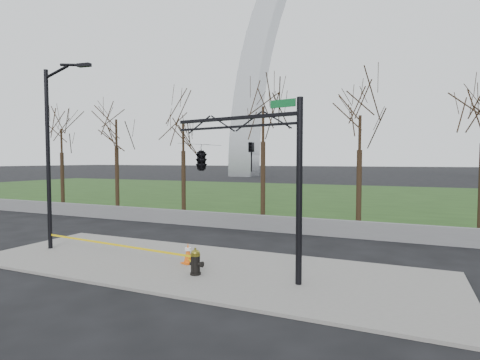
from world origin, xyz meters
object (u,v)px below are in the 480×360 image
at_px(street_light, 52,145).
at_px(traffic_signal_mast, 217,157).
at_px(traffic_cone, 188,253).
at_px(fire_hydrant, 196,262).

bearing_deg(street_light, traffic_signal_mast, -5.31).
distance_m(traffic_cone, street_light, 7.95).
height_order(traffic_cone, traffic_signal_mast, traffic_signal_mast).
bearing_deg(street_light, traffic_cone, -4.43).
xyz_separation_m(fire_hydrant, traffic_cone, (-0.99, 1.11, -0.03)).
xyz_separation_m(traffic_cone, street_light, (-6.74, -0.30, 4.20)).
bearing_deg(traffic_signal_mast, traffic_cone, -172.21).
height_order(fire_hydrant, street_light, street_light).
relative_size(street_light, traffic_signal_mast, 1.37).
xyz_separation_m(fire_hydrant, street_light, (-7.73, 0.81, 4.17)).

